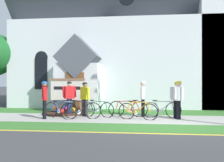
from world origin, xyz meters
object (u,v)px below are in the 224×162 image
object	(u,v)px
cyclist_in_red_jersey	(179,97)
roadside_conifer	(221,22)
bicycle_green	(138,111)
cyclist_in_orange_jersey	(177,97)
bicycle_blue	(162,109)
bicycle_white	(61,110)
bicycle_orange	(97,109)
church_sign	(67,90)
cyclist_in_white_jersey	(44,97)
cyclist_in_green_jersey	(143,96)
bicycle_silver	(81,110)
cyclist_in_yellow_jersey	(85,97)
cyclist_in_blue_jersey	(69,96)
bicycle_black	(128,109)

from	to	relation	value
cyclist_in_red_jersey	roadside_conifer	bearing A→B (deg)	62.37
roadside_conifer	bicycle_green	bearing A→B (deg)	-126.46
cyclist_in_orange_jersey	bicycle_blue	bearing A→B (deg)	164.83
bicycle_white	bicycle_orange	size ratio (longest dim) A/B	1.06
church_sign	bicycle_white	xyz separation A→B (m)	(0.26, -1.93, -0.79)
bicycle_green	cyclist_in_white_jersey	distance (m)	4.03
cyclist_in_green_jersey	cyclist_in_red_jersey	bearing A→B (deg)	-25.51
roadside_conifer	bicycle_blue	bearing A→B (deg)	-123.66
bicycle_silver	cyclist_in_orange_jersey	bearing A→B (deg)	9.95
bicycle_blue	cyclist_in_yellow_jersey	bearing A→B (deg)	179.72
bicycle_blue	bicycle_green	bearing A→B (deg)	-143.22
church_sign	bicycle_blue	xyz separation A→B (m)	(4.72, -1.37, -0.79)
bicycle_white	bicycle_orange	world-z (taller)	bicycle_orange
cyclist_in_yellow_jersey	cyclist_in_white_jersey	size ratio (longest dim) A/B	0.98
church_sign	roadside_conifer	xyz separation A→B (m)	(8.99, 5.03, 4.40)
cyclist_in_red_jersey	cyclist_in_blue_jersey	bearing A→B (deg)	171.72
cyclist_in_red_jersey	cyclist_in_yellow_jersey	bearing A→B (deg)	173.18
bicycle_orange	cyclist_in_white_jersey	distance (m)	2.40
bicycle_black	cyclist_in_red_jersey	size ratio (longest dim) A/B	1.10
cyclist_in_white_jersey	roadside_conifer	distance (m)	12.75
bicycle_blue	bicycle_black	bearing A→B (deg)	175.25
cyclist_in_yellow_jersey	cyclist_in_white_jersey	bearing A→B (deg)	-146.59
cyclist_in_orange_jersey	cyclist_in_red_jersey	world-z (taller)	cyclist_in_red_jersey
bicycle_orange	cyclist_in_green_jersey	bearing A→B (deg)	8.73
bicycle_white	cyclist_in_blue_jersey	world-z (taller)	cyclist_in_blue_jersey
church_sign	bicycle_orange	world-z (taller)	church_sign
cyclist_in_white_jersey	cyclist_in_blue_jersey	size ratio (longest dim) A/B	1.00
bicycle_white	bicycle_black	bearing A→B (deg)	12.98
church_sign	cyclist_in_orange_jersey	bearing A→B (deg)	-16.10
bicycle_black	cyclist_in_white_jersey	bearing A→B (deg)	-162.27
cyclist_in_blue_jersey	bicycle_blue	bearing A→B (deg)	-3.21
bicycle_silver	cyclist_in_white_jersey	size ratio (longest dim) A/B	1.03
bicycle_black	cyclist_in_blue_jersey	bearing A→B (deg)	177.63
cyclist_in_orange_jersey	cyclist_in_blue_jersey	xyz separation A→B (m)	(-4.91, 0.41, 0.01)
bicycle_orange	cyclist_in_red_jersey	bearing A→B (deg)	-6.41
bicycle_green	roadside_conifer	distance (m)	10.33
bicycle_orange	bicycle_black	distance (m)	1.39
cyclist_in_yellow_jersey	cyclist_in_white_jersey	world-z (taller)	cyclist_in_white_jersey
bicycle_silver	cyclist_in_blue_jersey	distance (m)	1.50
bicycle_white	roadside_conifer	distance (m)	12.31
bicycle_white	cyclist_in_green_jersey	distance (m)	3.76
bicycle_silver	bicycle_white	bearing A→B (deg)	161.51
bicycle_white	roadside_conifer	size ratio (longest dim) A/B	0.20
church_sign	cyclist_in_orange_jersey	xyz separation A→B (m)	(5.35, -1.54, -0.22)
cyclist_in_white_jersey	bicycle_orange	bearing A→B (deg)	23.19
cyclist_in_white_jersey	cyclist_in_green_jersey	size ratio (longest dim) A/B	1.00
cyclist_in_red_jersey	bicycle_black	bearing A→B (deg)	164.43
cyclist_in_orange_jersey	cyclist_in_red_jersey	xyz separation A→B (m)	(0.03, -0.31, 0.02)
cyclist_in_blue_jersey	bicycle_green	bearing A→B (deg)	-17.53
roadside_conifer	cyclist_in_red_jersey	bearing A→B (deg)	-117.63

